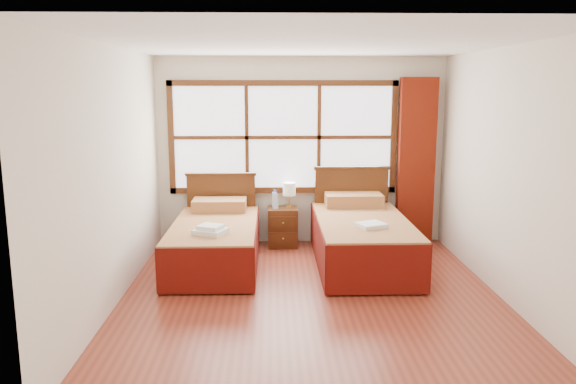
{
  "coord_description": "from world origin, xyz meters",
  "views": [
    {
      "loc": [
        -0.41,
        -5.57,
        2.18
      ],
      "look_at": [
        -0.22,
        0.7,
        1.01
      ],
      "focal_mm": 35.0,
      "sensor_mm": 36.0,
      "label": 1
    }
  ],
  "objects": [
    {
      "name": "lamp",
      "position": [
        -0.17,
        2.06,
        0.79
      ],
      "size": [
        0.18,
        0.18,
        0.34
      ],
      "color": "gold",
      "rests_on": "nightstand"
    },
    {
      "name": "towels_left",
      "position": [
        -1.11,
        0.64,
        0.59
      ],
      "size": [
        0.43,
        0.4,
        0.1
      ],
      "rotation": [
        0.0,
        0.0,
        -0.4
      ],
      "color": "white",
      "rests_on": "bed_left"
    },
    {
      "name": "window",
      "position": [
        -0.25,
        2.21,
        1.5
      ],
      "size": [
        3.16,
        0.06,
        1.56
      ],
      "color": "white",
      "rests_on": "wall_back"
    },
    {
      "name": "curtain",
      "position": [
        1.6,
        2.11,
        1.17
      ],
      "size": [
        0.5,
        0.16,
        2.3
      ],
      "primitive_type": "cube",
      "color": "maroon",
      "rests_on": "wall_back"
    },
    {
      "name": "wall_back",
      "position": [
        0.0,
        2.25,
        1.3
      ],
      "size": [
        4.0,
        0.0,
        4.0
      ],
      "primitive_type": "plane",
      "rotation": [
        1.57,
        0.0,
        0.0
      ],
      "color": "silver",
      "rests_on": "floor"
    },
    {
      "name": "nightstand",
      "position": [
        -0.26,
        1.99,
        0.27
      ],
      "size": [
        0.41,
        0.41,
        0.54
      ],
      "color": "#4C2710",
      "rests_on": "floor"
    },
    {
      "name": "towels_right",
      "position": [
        0.74,
        0.72,
        0.61
      ],
      "size": [
        0.39,
        0.37,
        0.05
      ],
      "rotation": [
        0.0,
        0.0,
        0.41
      ],
      "color": "white",
      "rests_on": "bed_right"
    },
    {
      "name": "bottle_near",
      "position": [
        -0.37,
        1.99,
        0.66
      ],
      "size": [
        0.07,
        0.07,
        0.26
      ],
      "color": "silver",
      "rests_on": "nightstand"
    },
    {
      "name": "bed_left",
      "position": [
        -1.12,
        1.2,
        0.31
      ],
      "size": [
        1.05,
        2.07,
        1.02
      ],
      "color": "#43240E",
      "rests_on": "floor"
    },
    {
      "name": "floor",
      "position": [
        0.0,
        0.0,
        0.0
      ],
      "size": [
        4.5,
        4.5,
        0.0
      ],
      "primitive_type": "plane",
      "color": "brown",
      "rests_on": "ground"
    },
    {
      "name": "wall_right",
      "position": [
        2.0,
        0.0,
        1.3
      ],
      "size": [
        0.0,
        4.5,
        4.5
      ],
      "primitive_type": "plane",
      "rotation": [
        1.57,
        0.0,
        -1.57
      ],
      "color": "silver",
      "rests_on": "floor"
    },
    {
      "name": "bed_right",
      "position": [
        0.71,
        1.2,
        0.33
      ],
      "size": [
        1.13,
        2.18,
        1.1
      ],
      "color": "#43240E",
      "rests_on": "floor"
    },
    {
      "name": "ceiling",
      "position": [
        0.0,
        0.0,
        2.6
      ],
      "size": [
        4.5,
        4.5,
        0.0
      ],
      "primitive_type": "plane",
      "rotation": [
        3.14,
        0.0,
        0.0
      ],
      "color": "white",
      "rests_on": "wall_back"
    },
    {
      "name": "bottle_far",
      "position": [
        -0.35,
        1.98,
        0.65
      ],
      "size": [
        0.06,
        0.06,
        0.23
      ],
      "color": "silver",
      "rests_on": "nightstand"
    },
    {
      "name": "wall_left",
      "position": [
        -2.0,
        0.0,
        1.3
      ],
      "size": [
        0.0,
        4.5,
        4.5
      ],
      "primitive_type": "plane",
      "rotation": [
        1.57,
        0.0,
        1.57
      ],
      "color": "silver",
      "rests_on": "floor"
    }
  ]
}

